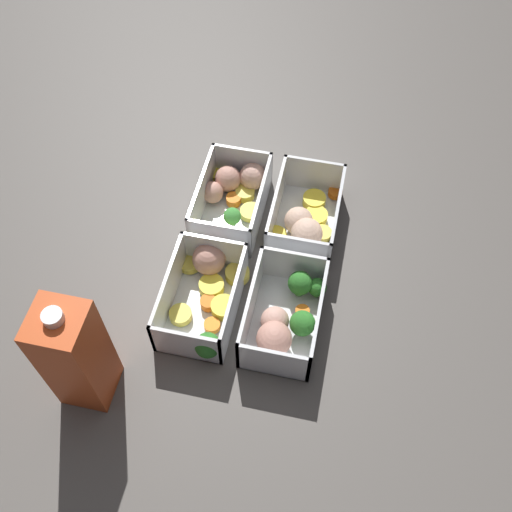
{
  "coord_description": "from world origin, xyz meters",
  "views": [
    {
      "loc": [
        -0.5,
        -0.11,
        0.78
      ],
      "look_at": [
        0.0,
        0.0,
        0.02
      ],
      "focal_mm": 42.0,
      "sensor_mm": 36.0,
      "label": 1
    }
  ],
  "objects": [
    {
      "name": "container_near_right",
      "position": [
        0.08,
        -0.06,
        0.02
      ],
      "size": [
        0.17,
        0.12,
        0.07
      ],
      "color": "white",
      "rests_on": "ground_plane"
    },
    {
      "name": "ground_plane",
      "position": [
        0.0,
        0.0,
        0.0
      ],
      "size": [
        4.0,
        4.0,
        0.0
      ],
      "primitive_type": "plane",
      "color": "#56514C"
    },
    {
      "name": "container_far_left",
      "position": [
        -0.08,
        0.06,
        0.02
      ],
      "size": [
        0.19,
        0.12,
        0.07
      ],
      "color": "white",
      "rests_on": "ground_plane"
    },
    {
      "name": "container_far_right",
      "position": [
        0.11,
        0.06,
        0.02
      ],
      "size": [
        0.19,
        0.12,
        0.07
      ],
      "color": "white",
      "rests_on": "ground_plane"
    },
    {
      "name": "juice_carton",
      "position": [
        -0.24,
        0.18,
        0.1
      ],
      "size": [
        0.07,
        0.07,
        0.2
      ],
      "color": "#D14C1E",
      "rests_on": "ground_plane"
    },
    {
      "name": "container_near_left",
      "position": [
        -0.1,
        -0.06,
        0.03
      ],
      "size": [
        0.16,
        0.1,
        0.07
      ],
      "color": "white",
      "rests_on": "ground_plane"
    }
  ]
}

